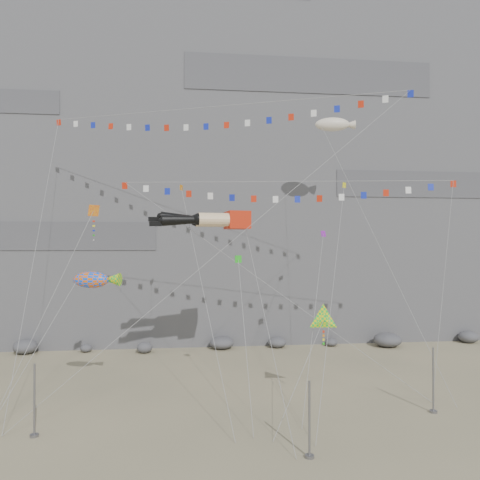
% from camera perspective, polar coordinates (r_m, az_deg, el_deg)
% --- Properties ---
extents(ground, '(120.00, 120.00, 0.00)m').
position_cam_1_polar(ground, '(34.75, -0.05, -19.17)').
color(ground, tan).
rests_on(ground, ground).
extents(cliff, '(80.00, 28.00, 50.00)m').
position_cam_1_polar(cliff, '(66.32, -3.21, 11.52)').
color(cliff, slate).
rests_on(cliff, ground).
extents(talus_boulders, '(60.00, 3.00, 1.20)m').
position_cam_1_polar(talus_boulders, '(50.96, -2.24, -12.45)').
color(talus_boulders, '#5B5B60').
rests_on(talus_boulders, ground).
extents(anchor_pole_left, '(0.12, 0.12, 4.20)m').
position_cam_1_polar(anchor_pole_left, '(30.85, -23.78, -17.44)').
color(anchor_pole_left, slate).
rests_on(anchor_pole_left, ground).
extents(anchor_pole_center, '(0.12, 0.12, 3.98)m').
position_cam_1_polar(anchor_pole_center, '(26.24, 8.46, -20.82)').
color(anchor_pole_center, slate).
rests_on(anchor_pole_center, ground).
extents(anchor_pole_right, '(0.12, 0.12, 4.28)m').
position_cam_1_polar(anchor_pole_right, '(34.59, 22.49, -15.50)').
color(anchor_pole_right, slate).
rests_on(anchor_pole_right, ground).
extents(legs_kite, '(8.72, 14.95, 18.87)m').
position_cam_1_polar(legs_kite, '(37.04, -3.63, 2.46)').
color(legs_kite, red).
rests_on(legs_kite, ground).
extents(flag_banner_upper, '(29.23, 17.63, 28.82)m').
position_cam_1_polar(flag_banner_upper, '(41.75, -2.95, 15.92)').
color(flag_banner_upper, red).
rests_on(flag_banner_upper, ground).
extents(flag_banner_lower, '(26.65, 8.91, 19.70)m').
position_cam_1_polar(flag_banner_lower, '(38.91, 5.71, 7.09)').
color(flag_banner_lower, red).
rests_on(flag_banner_lower, ground).
extents(harlequin_kite, '(5.93, 6.40, 15.34)m').
position_cam_1_polar(harlequin_kite, '(34.72, -17.45, 3.34)').
color(harlequin_kite, red).
rests_on(harlequin_kite, ground).
extents(fish_windsock, '(6.81, 6.79, 11.37)m').
position_cam_1_polar(fish_windsock, '(34.57, -17.72, -4.65)').
color(fish_windsock, '#F1610C').
rests_on(fish_windsock, ground).
extents(delta_kite, '(5.75, 5.83, 9.22)m').
position_cam_1_polar(delta_kite, '(33.10, 10.14, -9.60)').
color(delta_kite, yellow).
rests_on(delta_kite, ground).
extents(blimp_windsock, '(6.50, 14.89, 26.90)m').
position_cam_1_polar(blimp_windsock, '(47.29, 11.20, 13.60)').
color(blimp_windsock, '#F0E0C5').
rests_on(blimp_windsock, ground).
extents(small_kite_a, '(3.75, 14.07, 21.04)m').
position_cam_1_polar(small_kite_a, '(39.31, -7.05, 5.77)').
color(small_kite_a, orange).
rests_on(small_kite_a, ground).
extents(small_kite_b, '(5.37, 11.95, 17.11)m').
position_cam_1_polar(small_kite_b, '(40.18, 10.10, 0.48)').
color(small_kite_b, purple).
rests_on(small_kite_b, ground).
extents(small_kite_c, '(1.12, 8.51, 12.69)m').
position_cam_1_polar(small_kite_c, '(34.51, -0.20, -2.56)').
color(small_kite_c, green).
rests_on(small_kite_c, ground).
extents(small_kite_d, '(7.19, 14.87, 22.58)m').
position_cam_1_polar(small_kite_d, '(41.41, 12.53, 5.96)').
color(small_kite_d, yellow).
rests_on(small_kite_d, ground).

